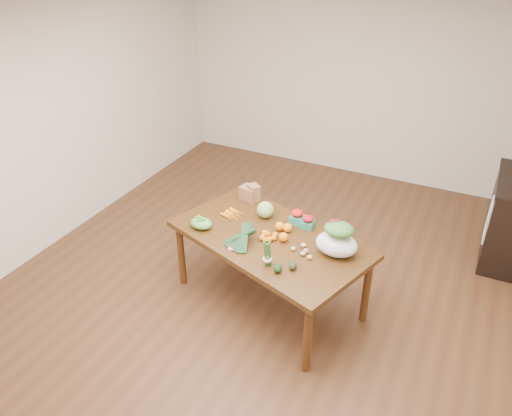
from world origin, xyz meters
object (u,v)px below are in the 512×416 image
at_px(dining_table, 269,270).
at_px(mandarin_cluster, 267,235).
at_px(salad_bag, 337,240).
at_px(asparagus_bundle, 268,253).
at_px(paper_bag, 249,192).
at_px(kale_bunch, 239,238).
at_px(cabbage, 265,210).

xyz_separation_m(dining_table, mandarin_cluster, (-0.01, -0.04, 0.42)).
height_order(dining_table, salad_bag, salad_bag).
height_order(mandarin_cluster, asparagus_bundle, asparagus_bundle).
xyz_separation_m(mandarin_cluster, salad_bag, (0.63, 0.05, 0.10)).
bearing_deg(salad_bag, dining_table, -178.75).
relative_size(dining_table, paper_bag, 7.43).
bearing_deg(paper_bag, asparagus_bundle, -55.86).
bearing_deg(kale_bunch, dining_table, 70.79).
distance_m(paper_bag, mandarin_cluster, 0.76).
distance_m(dining_table, paper_bag, 0.86).
bearing_deg(paper_bag, cabbage, -40.08).
bearing_deg(mandarin_cluster, salad_bag, 4.73).
distance_m(dining_table, salad_bag, 0.81).
bearing_deg(mandarin_cluster, kale_bunch, -131.67).
relative_size(dining_table, mandarin_cluster, 9.99).
xyz_separation_m(dining_table, paper_bag, (-0.48, 0.55, 0.46)).
xyz_separation_m(kale_bunch, asparagus_bundle, (0.35, -0.15, 0.05)).
distance_m(asparagus_bundle, salad_bag, 0.62).
bearing_deg(kale_bunch, salad_bag, 36.40).
relative_size(dining_table, cabbage, 10.95).
relative_size(cabbage, salad_bag, 0.45).
relative_size(mandarin_cluster, salad_bag, 0.49).
height_order(dining_table, mandarin_cluster, mandarin_cluster).
bearing_deg(salad_bag, paper_bag, 154.19).
height_order(paper_bag, cabbage, paper_bag).
bearing_deg(kale_bunch, cabbage, 108.17).
bearing_deg(asparagus_bundle, dining_table, 130.61).
xyz_separation_m(paper_bag, asparagus_bundle, (0.64, -0.94, 0.04)).
xyz_separation_m(paper_bag, kale_bunch, (0.29, -0.79, -0.01)).
distance_m(mandarin_cluster, kale_bunch, 0.28).
xyz_separation_m(paper_bag, mandarin_cluster, (0.47, -0.59, -0.04)).
distance_m(dining_table, kale_bunch, 0.55).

